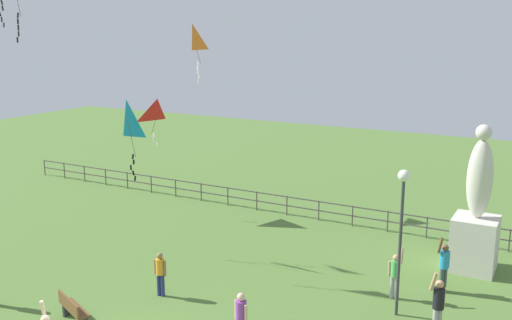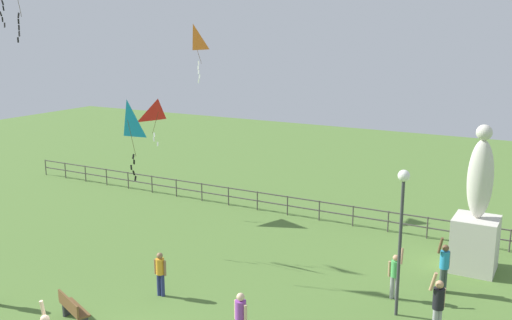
{
  "view_description": "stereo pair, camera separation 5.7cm",
  "coord_description": "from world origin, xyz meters",
  "px_view_note": "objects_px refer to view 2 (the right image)",
  "views": [
    {
      "loc": [
        9.99,
        -10.04,
        8.65
      ],
      "look_at": [
        1.19,
        5.98,
        4.57
      ],
      "focal_mm": 40.74,
      "sensor_mm": 36.0,
      "label": 1
    },
    {
      "loc": [
        10.04,
        -10.01,
        8.65
      ],
      "look_at": [
        1.19,
        5.98,
        4.57
      ],
      "focal_mm": 40.74,
      "sensor_mm": 36.0,
      "label": 2
    }
  ],
  "objects_px": {
    "person_0": "(444,264)",
    "person_3": "(395,273)",
    "park_bench": "(73,308)",
    "statue_monument": "(476,224)",
    "person_1": "(438,304)",
    "kite_6": "(194,39)",
    "person_4": "(160,271)",
    "lamppost": "(402,212)",
    "kite_3": "(128,123)",
    "kite_5": "(158,113)",
    "person_7": "(241,317)"
  },
  "relations": [
    {
      "from": "statue_monument",
      "to": "person_4",
      "type": "distance_m",
      "value": 11.43
    },
    {
      "from": "park_bench",
      "to": "person_0",
      "type": "xyz_separation_m",
      "value": [
        9.34,
        7.61,
        0.53
      ]
    },
    {
      "from": "lamppost",
      "to": "kite_3",
      "type": "relative_size",
      "value": 1.45
    },
    {
      "from": "park_bench",
      "to": "person_7",
      "type": "height_order",
      "value": "person_7"
    },
    {
      "from": "statue_monument",
      "to": "kite_6",
      "type": "height_order",
      "value": "kite_6"
    },
    {
      "from": "person_4",
      "to": "kite_5",
      "type": "bearing_deg",
      "value": 127.8
    },
    {
      "from": "kite_3",
      "to": "kite_5",
      "type": "bearing_deg",
      "value": 114.77
    },
    {
      "from": "person_0",
      "to": "person_1",
      "type": "height_order",
      "value": "person_1"
    },
    {
      "from": "person_1",
      "to": "kite_3",
      "type": "height_order",
      "value": "kite_3"
    },
    {
      "from": "person_3",
      "to": "statue_monument",
      "type": "bearing_deg",
      "value": 63.22
    },
    {
      "from": "kite_6",
      "to": "person_4",
      "type": "bearing_deg",
      "value": -61.76
    },
    {
      "from": "person_1",
      "to": "statue_monument",
      "type": "bearing_deg",
      "value": 88.64
    },
    {
      "from": "person_3",
      "to": "kite_3",
      "type": "bearing_deg",
      "value": -175.02
    },
    {
      "from": "park_bench",
      "to": "person_4",
      "type": "bearing_deg",
      "value": 66.83
    },
    {
      "from": "person_0",
      "to": "kite_6",
      "type": "distance_m",
      "value": 15.82
    },
    {
      "from": "person_0",
      "to": "person_3",
      "type": "bearing_deg",
      "value": -134.81
    },
    {
      "from": "lamppost",
      "to": "kite_5",
      "type": "height_order",
      "value": "kite_5"
    },
    {
      "from": "person_4",
      "to": "kite_5",
      "type": "relative_size",
      "value": 0.69
    },
    {
      "from": "statue_monument",
      "to": "person_0",
      "type": "distance_m",
      "value": 2.63
    },
    {
      "from": "person_7",
      "to": "person_0",
      "type": "bearing_deg",
      "value": 57.02
    },
    {
      "from": "person_7",
      "to": "park_bench",
      "type": "bearing_deg",
      "value": -166.99
    },
    {
      "from": "statue_monument",
      "to": "person_0",
      "type": "height_order",
      "value": "statue_monument"
    },
    {
      "from": "statue_monument",
      "to": "kite_3",
      "type": "relative_size",
      "value": 1.69
    },
    {
      "from": "person_0",
      "to": "kite_3",
      "type": "relative_size",
      "value": 0.62
    },
    {
      "from": "park_bench",
      "to": "person_3",
      "type": "height_order",
      "value": "person_3"
    },
    {
      "from": "person_4",
      "to": "kite_6",
      "type": "bearing_deg",
      "value": 118.24
    },
    {
      "from": "kite_6",
      "to": "person_0",
      "type": "bearing_deg",
      "value": -19.31
    },
    {
      "from": "person_3",
      "to": "lamppost",
      "type": "bearing_deg",
      "value": -70.76
    },
    {
      "from": "lamppost",
      "to": "park_bench",
      "type": "xyz_separation_m",
      "value": [
        -8.42,
        -5.22,
        -2.9
      ]
    },
    {
      "from": "statue_monument",
      "to": "park_bench",
      "type": "height_order",
      "value": "statue_monument"
    },
    {
      "from": "person_0",
      "to": "person_1",
      "type": "distance_m",
      "value": 3.17
    },
    {
      "from": "person_0",
      "to": "person_4",
      "type": "bearing_deg",
      "value": -149.27
    },
    {
      "from": "person_0",
      "to": "kite_3",
      "type": "distance_m",
      "value": 12.54
    },
    {
      "from": "person_0",
      "to": "kite_5",
      "type": "height_order",
      "value": "kite_5"
    },
    {
      "from": "person_4",
      "to": "kite_5",
      "type": "distance_m",
      "value": 9.8
    },
    {
      "from": "park_bench",
      "to": "person_3",
      "type": "xyz_separation_m",
      "value": [
        8.05,
        6.3,
        0.44
      ]
    },
    {
      "from": "person_7",
      "to": "kite_6",
      "type": "bearing_deg",
      "value": 129.48
    },
    {
      "from": "lamppost",
      "to": "kite_6",
      "type": "relative_size",
      "value": 1.65
    },
    {
      "from": "kite_3",
      "to": "person_4",
      "type": "bearing_deg",
      "value": -37.62
    },
    {
      "from": "lamppost",
      "to": "person_4",
      "type": "xyz_separation_m",
      "value": [
        -7.25,
        -2.47,
        -2.49
      ]
    },
    {
      "from": "person_0",
      "to": "person_3",
      "type": "height_order",
      "value": "person_0"
    },
    {
      "from": "person_3",
      "to": "kite_3",
      "type": "relative_size",
      "value": 0.56
    },
    {
      "from": "lamppost",
      "to": "person_3",
      "type": "relative_size",
      "value": 2.58
    },
    {
      "from": "park_bench",
      "to": "person_3",
      "type": "relative_size",
      "value": 0.86
    },
    {
      "from": "person_0",
      "to": "kite_6",
      "type": "height_order",
      "value": "kite_6"
    },
    {
      "from": "kite_3",
      "to": "kite_6",
      "type": "height_order",
      "value": "kite_6"
    },
    {
      "from": "kite_5",
      "to": "person_4",
      "type": "bearing_deg",
      "value": -52.2
    },
    {
      "from": "statue_monument",
      "to": "person_4",
      "type": "relative_size",
      "value": 3.58
    },
    {
      "from": "park_bench",
      "to": "statue_monument",
      "type": "bearing_deg",
      "value": 45.31
    },
    {
      "from": "park_bench",
      "to": "person_1",
      "type": "height_order",
      "value": "person_1"
    }
  ]
}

